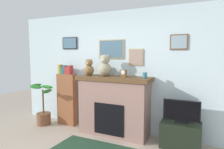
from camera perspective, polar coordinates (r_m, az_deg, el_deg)
name	(u,v)px	position (r m, az deg, el deg)	size (l,w,h in m)	color
back_wall	(118,71)	(4.38, 1.78, 0.90)	(5.20, 0.15, 2.60)	silver
fireplace	(114,105)	(4.19, 0.61, -8.84)	(1.55, 0.57, 1.23)	#967066
bookshelf	(67,97)	(4.89, -12.81, -6.35)	(0.47, 0.16, 1.44)	brown
potted_plant	(43,110)	(5.10, -19.12, -9.57)	(0.47, 0.49, 0.98)	brown
tv_stand	(181,135)	(3.93, 19.04, -16.07)	(0.69, 0.40, 0.47)	black
television	(181,112)	(3.79, 19.26, -10.00)	(0.63, 0.14, 0.41)	black
candle_jar	(145,75)	(3.83, 9.41, -0.23)	(0.08, 0.08, 0.11)	teal
mantel_clock	(124,73)	(3.97, 3.35, 0.34)	(0.11, 0.08, 0.15)	brown
teddy_bear_cream	(89,68)	(4.33, -6.57, 1.85)	(0.22, 0.22, 0.35)	olive
teddy_bear_brown	(105,66)	(4.14, -2.03, 2.31)	(0.28, 0.28, 0.45)	tan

